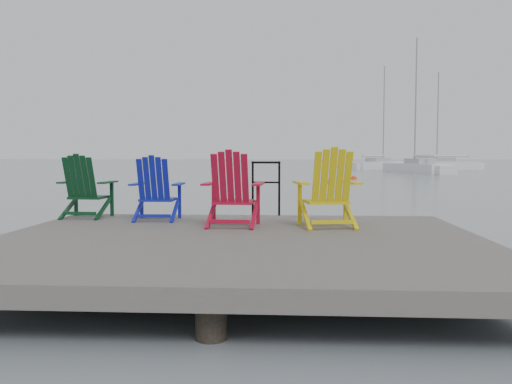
# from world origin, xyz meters

# --- Properties ---
(ground) EXTENTS (400.00, 400.00, 0.00)m
(ground) POSITION_xyz_m (0.00, 0.00, 0.00)
(ground) COLOR slate
(ground) RESTS_ON ground
(dock) EXTENTS (6.00, 5.00, 1.40)m
(dock) POSITION_xyz_m (0.00, 0.00, 0.35)
(dock) COLOR #2F2B29
(dock) RESTS_ON ground
(handrail) EXTENTS (0.48, 0.04, 0.90)m
(handrail) POSITION_xyz_m (0.25, 2.45, 1.04)
(handrail) COLOR black
(handrail) RESTS_ON dock
(chair_green) EXTENTS (0.82, 0.76, 0.99)m
(chair_green) POSITION_xyz_m (-2.61, 1.91, 1.00)
(chair_green) COLOR black
(chair_green) RESTS_ON dock
(chair_blue) EXTENTS (0.78, 0.73, 0.97)m
(chair_blue) POSITION_xyz_m (-1.40, 1.65, 0.99)
(chair_blue) COLOR #0F189B
(chair_blue) RESTS_ON dock
(chair_red) EXTENTS (0.85, 0.79, 1.04)m
(chair_red) POSITION_xyz_m (-0.16, 0.99, 1.02)
(chair_red) COLOR #A60C27
(chair_red) RESTS_ON dock
(chair_yellow) EXTENTS (0.94, 0.89, 1.07)m
(chair_yellow) POSITION_xyz_m (1.17, 0.99, 1.04)
(chair_yellow) COLOR #D8BD0C
(chair_yellow) RESTS_ON dock
(sailboat_near) EXTENTS (4.46, 8.76, 11.70)m
(sailboat_near) POSITION_xyz_m (11.50, 40.17, 0.36)
(sailboat_near) COLOR silver
(sailboat_near) RESTS_ON ground
(sailboat_mid) EXTENTS (7.71, 7.16, 11.55)m
(sailboat_mid) POSITION_xyz_m (10.71, 53.95, 0.36)
(sailboat_mid) COLOR silver
(sailboat_mid) RESTS_ON ground
(sailboat_far) EXTENTS (7.92, 3.85, 10.68)m
(sailboat_far) POSITION_xyz_m (17.02, 53.13, 0.36)
(sailboat_far) COLOR white
(sailboat_far) RESTS_ON ground
(buoy_b) EXTENTS (0.31, 0.31, 0.31)m
(buoy_b) POSITION_xyz_m (2.90, 23.83, 0.00)
(buoy_b) COLOR #E0500D
(buoy_b) RESTS_ON ground
(buoy_c) EXTENTS (0.41, 0.41, 0.41)m
(buoy_c) POSITION_xyz_m (4.73, 27.94, 0.00)
(buoy_c) COLOR red
(buoy_c) RESTS_ON ground
(buoy_d) EXTENTS (0.34, 0.34, 0.34)m
(buoy_d) POSITION_xyz_m (11.19, 40.00, 0.00)
(buoy_d) COLOR #BC3E0B
(buoy_d) RESTS_ON ground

